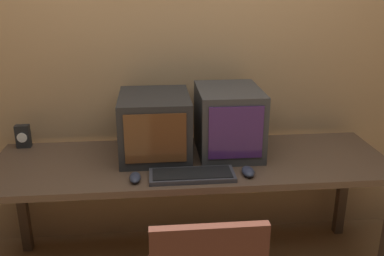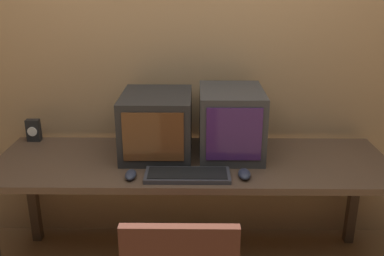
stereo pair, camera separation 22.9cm
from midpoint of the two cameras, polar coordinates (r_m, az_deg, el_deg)
name	(u,v)px [view 1 (the left image)]	position (r m, az deg, el deg)	size (l,w,h in m)	color
wall_back	(185,40)	(2.62, -3.53, 11.62)	(8.00, 0.08, 2.60)	tan
desk	(192,171)	(2.39, -2.76, -5.78)	(2.17, 0.68, 0.71)	#4C3828
monitor_left	(155,125)	(2.39, -7.71, 0.31)	(0.38, 0.46, 0.34)	black
monitor_right	(228,121)	(2.40, 2.17, 0.92)	(0.35, 0.44, 0.37)	#333333
keyboard_main	(192,175)	(2.16, -3.05, -6.35)	(0.43, 0.17, 0.03)	#333338
mouse_near_keyboard	(248,172)	(2.18, 4.51, -5.88)	(0.06, 0.11, 0.04)	#282D3D
mouse_far_corner	(135,178)	(2.15, -10.66, -6.58)	(0.06, 0.11, 0.04)	#282D3D
desk_clock	(23,136)	(2.74, -23.87, -1.06)	(0.08, 0.05, 0.14)	black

